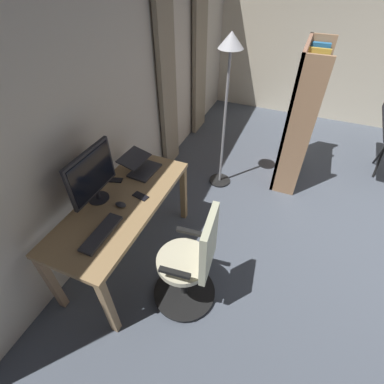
{
  "coord_description": "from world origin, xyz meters",
  "views": [
    {
      "loc": [
        2.63,
        -1.52,
        2.44
      ],
      "look_at": [
        1.04,
        -2.18,
        0.92
      ],
      "focal_mm": 26.41,
      "sensor_mm": 36.0,
      "label": 1
    }
  ],
  "objects_px": {
    "desk": "(123,210)",
    "computer_keyboard": "(101,233)",
    "laptop": "(141,166)",
    "computer_mouse": "(121,205)",
    "cell_phone_by_monitor": "(115,180)",
    "office_chair": "(192,265)",
    "bookshelf": "(296,117)",
    "floor_lamp": "(228,76)",
    "computer_monitor": "(92,175)",
    "cell_phone_face_up": "(141,196)"
  },
  "relations": [
    {
      "from": "cell_phone_by_monitor",
      "to": "cell_phone_face_up",
      "type": "bearing_deg",
      "value": 55.72
    },
    {
      "from": "bookshelf",
      "to": "floor_lamp",
      "type": "bearing_deg",
      "value": -55.83
    },
    {
      "from": "desk",
      "to": "computer_keyboard",
      "type": "xyz_separation_m",
      "value": [
        0.37,
        0.07,
        0.11
      ]
    },
    {
      "from": "desk",
      "to": "laptop",
      "type": "height_order",
      "value": "laptop"
    },
    {
      "from": "computer_mouse",
      "to": "desk",
      "type": "bearing_deg",
      "value": -143.95
    },
    {
      "from": "office_chair",
      "to": "cell_phone_face_up",
      "type": "distance_m",
      "value": 0.75
    },
    {
      "from": "cell_phone_by_monitor",
      "to": "bookshelf",
      "type": "height_order",
      "value": "bookshelf"
    },
    {
      "from": "computer_mouse",
      "to": "cell_phone_by_monitor",
      "type": "height_order",
      "value": "computer_mouse"
    },
    {
      "from": "desk",
      "to": "office_chair",
      "type": "relative_size",
      "value": 1.4
    },
    {
      "from": "desk",
      "to": "computer_monitor",
      "type": "relative_size",
      "value": 2.8
    },
    {
      "from": "office_chair",
      "to": "bookshelf",
      "type": "distance_m",
      "value": 2.28
    },
    {
      "from": "computer_monitor",
      "to": "bookshelf",
      "type": "height_order",
      "value": "bookshelf"
    },
    {
      "from": "bookshelf",
      "to": "office_chair",
      "type": "bearing_deg",
      "value": -11.97
    },
    {
      "from": "desk",
      "to": "floor_lamp",
      "type": "bearing_deg",
      "value": 162.87
    },
    {
      "from": "cell_phone_face_up",
      "to": "floor_lamp",
      "type": "distance_m",
      "value": 1.55
    },
    {
      "from": "computer_monitor",
      "to": "computer_mouse",
      "type": "height_order",
      "value": "computer_monitor"
    },
    {
      "from": "laptop",
      "to": "computer_mouse",
      "type": "height_order",
      "value": "laptop"
    },
    {
      "from": "cell_phone_face_up",
      "to": "bookshelf",
      "type": "height_order",
      "value": "bookshelf"
    },
    {
      "from": "office_chair",
      "to": "desk",
      "type": "bearing_deg",
      "value": 69.25
    },
    {
      "from": "bookshelf",
      "to": "laptop",
      "type": "bearing_deg",
      "value": -39.72
    },
    {
      "from": "bookshelf",
      "to": "computer_mouse",
      "type": "bearing_deg",
      "value": -29.92
    },
    {
      "from": "computer_monitor",
      "to": "computer_mouse",
      "type": "xyz_separation_m",
      "value": [
        0.01,
        0.24,
        -0.25
      ]
    },
    {
      "from": "desk",
      "to": "bookshelf",
      "type": "height_order",
      "value": "bookshelf"
    },
    {
      "from": "desk",
      "to": "laptop",
      "type": "bearing_deg",
      "value": -172.16
    },
    {
      "from": "office_chair",
      "to": "cell_phone_by_monitor",
      "type": "distance_m",
      "value": 1.09
    },
    {
      "from": "cell_phone_by_monitor",
      "to": "computer_monitor",
      "type": "bearing_deg",
      "value": -14.41
    },
    {
      "from": "cell_phone_by_monitor",
      "to": "floor_lamp",
      "type": "distance_m",
      "value": 1.57
    },
    {
      "from": "office_chair",
      "to": "computer_monitor",
      "type": "relative_size",
      "value": 2.0
    },
    {
      "from": "cell_phone_by_monitor",
      "to": "cell_phone_face_up",
      "type": "relative_size",
      "value": 1.0
    },
    {
      "from": "computer_monitor",
      "to": "laptop",
      "type": "distance_m",
      "value": 0.56
    },
    {
      "from": "computer_mouse",
      "to": "floor_lamp",
      "type": "height_order",
      "value": "floor_lamp"
    },
    {
      "from": "laptop",
      "to": "computer_keyboard",
      "type": "bearing_deg",
      "value": 12.26
    },
    {
      "from": "cell_phone_by_monitor",
      "to": "bookshelf",
      "type": "relative_size",
      "value": 0.09
    },
    {
      "from": "computer_keyboard",
      "to": "laptop",
      "type": "relative_size",
      "value": 1.22
    },
    {
      "from": "office_chair",
      "to": "computer_monitor",
      "type": "bearing_deg",
      "value": 74.55
    },
    {
      "from": "laptop",
      "to": "computer_mouse",
      "type": "relative_size",
      "value": 3.35
    },
    {
      "from": "computer_keyboard",
      "to": "office_chair",
      "type": "bearing_deg",
      "value": 104.27
    },
    {
      "from": "computer_monitor",
      "to": "bookshelf",
      "type": "bearing_deg",
      "value": 145.3
    },
    {
      "from": "cell_phone_face_up",
      "to": "computer_mouse",
      "type": "bearing_deg",
      "value": -17.49
    },
    {
      "from": "laptop",
      "to": "computer_mouse",
      "type": "bearing_deg",
      "value": 14.05
    },
    {
      "from": "bookshelf",
      "to": "computer_monitor",
      "type": "bearing_deg",
      "value": -34.7
    },
    {
      "from": "office_chair",
      "to": "floor_lamp",
      "type": "bearing_deg",
      "value": 3.56
    },
    {
      "from": "computer_keyboard",
      "to": "laptop",
      "type": "bearing_deg",
      "value": -170.93
    },
    {
      "from": "laptop",
      "to": "bookshelf",
      "type": "distance_m",
      "value": 2.01
    },
    {
      "from": "computer_monitor",
      "to": "computer_mouse",
      "type": "distance_m",
      "value": 0.34
    },
    {
      "from": "computer_monitor",
      "to": "floor_lamp",
      "type": "bearing_deg",
      "value": 156.67
    },
    {
      "from": "desk",
      "to": "computer_monitor",
      "type": "distance_m",
      "value": 0.42
    },
    {
      "from": "computer_keyboard",
      "to": "bookshelf",
      "type": "xyz_separation_m",
      "value": [
        -2.38,
        1.15,
        0.09
      ]
    },
    {
      "from": "desk",
      "to": "cell_phone_by_monitor",
      "type": "bearing_deg",
      "value": -136.48
    },
    {
      "from": "computer_keyboard",
      "to": "cell_phone_by_monitor",
      "type": "bearing_deg",
      "value": -154.44
    }
  ]
}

